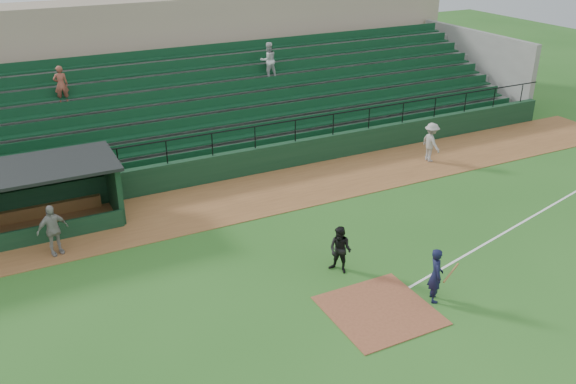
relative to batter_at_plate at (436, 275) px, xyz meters
name	(u,v)px	position (x,y,z in m)	size (l,w,h in m)	color
ground	(361,294)	(-1.79, 1.25, -0.88)	(90.00, 90.00, 0.00)	#285D1E
warning_track	(256,195)	(-1.79, 9.25, -0.86)	(40.00, 4.00, 0.03)	brown
home_plate_dirt	(379,310)	(-1.79, 0.25, -0.86)	(3.00, 3.00, 0.03)	brown
foul_line	(521,223)	(6.21, 2.45, -0.87)	(18.00, 0.09, 0.01)	white
stadium_structure	(187,93)	(-1.79, 17.71, 1.43)	(38.00, 13.08, 6.40)	black
batter_at_plate	(436,275)	(0.00, 0.00, 0.00)	(1.12, 0.76, 1.75)	black
umpire	(340,250)	(-1.72, 2.65, -0.07)	(0.78, 0.61, 1.62)	black
runner	(431,142)	(7.12, 9.05, 0.08)	(1.20, 0.69, 1.85)	#9A9590
dugout_player_a	(53,230)	(-9.84, 7.99, 0.07)	(1.07, 0.45, 1.83)	gray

